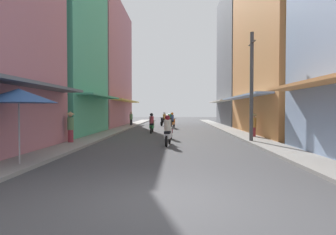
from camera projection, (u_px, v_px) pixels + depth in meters
ground_plane at (173, 132)px, 22.71m from camera, size 92.79×92.79×0.00m
sidewalk_left at (113, 131)px, 22.86m from camera, size 1.51×50.18×0.12m
sidewalk_right at (234, 132)px, 22.55m from camera, size 1.51×50.18×0.12m
building_left_mid at (52, 23)px, 20.02m from camera, size 7.05×8.15×16.16m
building_left_far at (96, 66)px, 30.75m from camera, size 7.05×12.42×13.43m
building_right_mid at (290, 32)px, 20.57m from camera, size 7.05×12.16×15.19m
building_right_far at (249, 58)px, 32.33m from camera, size 7.05×10.34×15.62m
motorbike_green at (152, 124)px, 21.93m from camera, size 0.55×1.81×1.58m
motorbike_black at (164, 120)px, 31.93m from camera, size 0.77×1.73×1.58m
motorbike_orange at (172, 121)px, 27.44m from camera, size 0.63×1.79×1.58m
motorbike_maroon at (169, 127)px, 17.87m from camera, size 0.63×1.79×1.58m
motorbike_white at (168, 132)px, 14.33m from camera, size 0.55×1.81×1.58m
pedestrian_foreground at (131, 119)px, 30.90m from camera, size 0.34×0.34×1.62m
pedestrian_midway at (254, 124)px, 17.92m from camera, size 0.44×0.44×1.62m
pedestrian_far at (71, 126)px, 14.76m from camera, size 0.44×0.44×1.75m
vendor_umbrella at (19, 96)px, 8.85m from camera, size 2.37×2.37×2.52m
utility_pole at (252, 86)px, 15.42m from camera, size 0.20×1.20×6.12m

